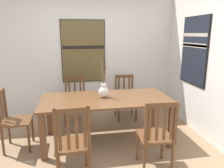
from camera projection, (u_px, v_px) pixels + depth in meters
ground_plane at (102, 158)px, 3.07m from camera, size 6.40×6.40×0.03m
wall_back at (90, 53)px, 4.53m from camera, size 6.40×0.12×2.70m
dining_table at (106, 104)px, 3.42m from camera, size 2.07×0.98×0.74m
centerpiece_vase at (104, 91)px, 3.41m from camera, size 0.26×0.20×0.67m
chair_0 at (125, 96)px, 4.42m from camera, size 0.43×0.43×0.90m
chair_1 at (75, 99)px, 4.23m from camera, size 0.45×0.45×0.91m
chair_2 at (73, 143)px, 2.48m from camera, size 0.45×0.45×0.98m
chair_3 at (13, 119)px, 3.20m from camera, size 0.43×0.43×0.94m
chair_4 at (156, 135)px, 2.68m from camera, size 0.44×0.44×0.97m
painting_on_back_wall at (83, 51)px, 4.44m from camera, size 0.91×0.05×1.29m
painting_on_side_wall at (194, 51)px, 3.79m from camera, size 0.05×0.81×1.21m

